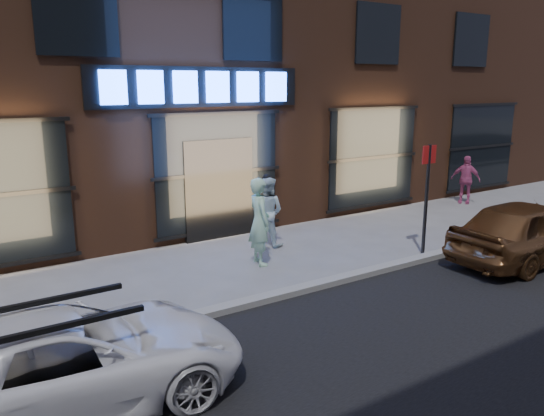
{
  "coord_description": "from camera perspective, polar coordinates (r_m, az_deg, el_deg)",
  "views": [
    {
      "loc": [
        -5.73,
        -7.23,
        3.68
      ],
      "look_at": [
        0.01,
        1.6,
        1.2
      ],
      "focal_mm": 35.0,
      "sensor_mm": 36.0,
      "label": 1
    }
  ],
  "objects": [
    {
      "name": "sign_post",
      "position": [
        11.88,
        16.33,
        1.97
      ],
      "size": [
        0.39,
        0.08,
        2.42
      ],
      "rotation": [
        0.0,
        0.0,
        -0.01
      ],
      "color": "#262628",
      "rests_on": "ground"
    },
    {
      "name": "man_bowtie",
      "position": [
        10.89,
        -1.36,
        -1.47
      ],
      "size": [
        0.53,
        0.72,
        1.82
      ],
      "primitive_type": "imported",
      "rotation": [
        0.0,
        0.0,
        1.43
      ],
      "color": "#B7F1D3",
      "rests_on": "ground"
    },
    {
      "name": "storefront_building",
      "position": [
        16.32,
        -12.98,
        18.09
      ],
      "size": [
        30.2,
        8.28,
        10.3
      ],
      "color": "#54301E",
      "rests_on": "ground"
    },
    {
      "name": "ground",
      "position": [
        9.92,
        5.07,
        -8.55
      ],
      "size": [
        90.0,
        90.0,
        0.0
      ],
      "primitive_type": "plane",
      "color": "slate",
      "rests_on": "ground"
    },
    {
      "name": "man_cap",
      "position": [
        12.19,
        -0.53,
        -0.37
      ],
      "size": [
        0.92,
        0.99,
        1.62
      ],
      "primitive_type": "imported",
      "rotation": [
        0.0,
        0.0,
        2.1
      ],
      "color": "white",
      "rests_on": "ground"
    },
    {
      "name": "gold_sedan",
      "position": [
        12.37,
        25.9,
        -2.19
      ],
      "size": [
        3.93,
        1.59,
        1.34
      ],
      "primitive_type": "imported",
      "rotation": [
        0.0,
        0.0,
        1.57
      ],
      "color": "brown",
      "rests_on": "ground"
    },
    {
      "name": "curb",
      "position": [
        9.9,
        5.07,
        -8.23
      ],
      "size": [
        60.0,
        0.25,
        0.12
      ],
      "primitive_type": "cube",
      "color": "gray",
      "rests_on": "ground"
    },
    {
      "name": "passerby",
      "position": [
        17.66,
        20.08,
        2.9
      ],
      "size": [
        0.75,
        0.95,
        1.5
      ],
      "primitive_type": "imported",
      "rotation": [
        0.0,
        0.0,
        -1.05
      ],
      "color": "#BF4E83",
      "rests_on": "ground"
    },
    {
      "name": "white_suv",
      "position": [
        6.73,
        -21.23,
        -15.16
      ],
      "size": [
        4.22,
        2.09,
        1.15
      ],
      "primitive_type": "imported",
      "rotation": [
        0.0,
        0.0,
        1.53
      ],
      "color": "white",
      "rests_on": "ground"
    }
  ]
}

